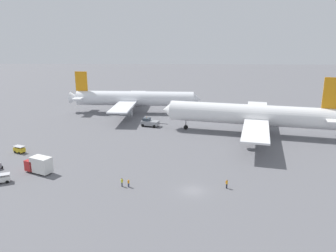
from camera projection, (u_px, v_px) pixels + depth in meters
ground_plane at (193, 191)px, 60.28m from camera, size 600.00×600.00×0.00m
airliner_at_gate_left at (134, 99)px, 121.84m from camera, size 48.68×43.41×15.13m
airliner_being_pushed at (250, 115)px, 94.72m from camera, size 51.02×49.22×16.98m
pushback_tug at (150, 122)px, 103.97m from camera, size 8.66×4.43×2.97m
gse_catering_truck_tall at (39, 165)px, 67.96m from camera, size 6.31×4.66×3.50m
gse_baggage_cart_near_cluster at (19, 149)px, 79.98m from camera, size 3.14×2.58×1.71m
gse_baggage_cart_trailing at (3, 178)px, 63.49m from camera, size 3.14×2.58×1.71m
ground_crew_marshaller_foreground at (122, 182)px, 61.80m from camera, size 0.45×0.38×1.70m
ground_crew_ramp_agent_by_cones at (129, 183)px, 61.59m from camera, size 0.36×0.50×1.56m
ground_crew_wing_walker_right at (227, 184)px, 61.05m from camera, size 0.47×0.36×1.72m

